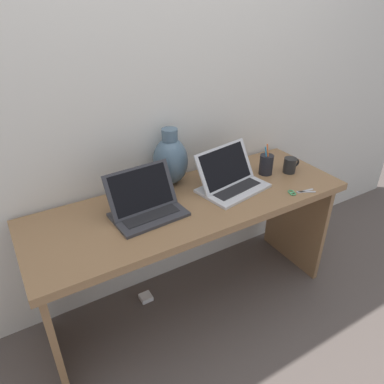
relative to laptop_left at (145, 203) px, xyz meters
The scene contains 10 objects.
ground_plane 0.81m from the laptop_left, ahead, with size 6.00×6.00×0.00m, color #564C47.
back_wall 0.58m from the laptop_left, 51.28° to the left, with size 4.40×0.04×2.40m, color silver.
desk 0.32m from the laptop_left, ahead, with size 1.66×0.57×0.72m.
laptop_left is the anchor object (origin of this frame).
laptop_right 0.49m from the laptop_left, ahead, with size 0.39×0.30×0.21m.
green_vase 0.33m from the laptop_left, 40.19° to the left, with size 0.19×0.19×0.31m.
coffee_mug 0.90m from the laptop_left, ahead, with size 0.11×0.07×0.09m.
pen_cup 0.77m from the laptop_left, ahead, with size 0.08×0.08×0.19m.
scissors 0.80m from the laptop_left, 16.77° to the right, with size 0.15×0.09×0.01m.
power_brick 0.77m from the laptop_left, 83.78° to the left, with size 0.07×0.07×0.03m, color white.
Camera 1 is at (-0.80, -1.34, 1.67)m, focal length 33.78 mm.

